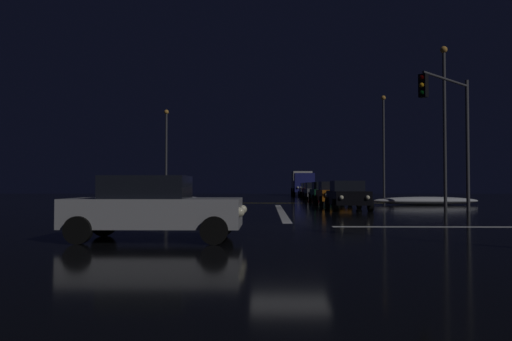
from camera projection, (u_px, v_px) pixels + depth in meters
The scene contains 17 objects.
ground at pixel (289, 228), 15.99m from camera, with size 120.00×120.00×0.10m, color black.
stop_line_north at pixel (281, 211), 25.17m from camera, with size 0.35×15.82×0.01m.
centre_line_ns at pixel (277, 203), 36.76m from camera, with size 22.00×0.15×0.01m.
snow_bank_left_curb at pixel (145, 199), 37.82m from camera, with size 8.54×1.50×0.58m.
snow_bank_right_curb at pixel (426, 201), 33.45m from camera, with size 7.01×1.50×0.55m.
sedan_black at pixel (347, 195), 26.77m from camera, with size 2.02×4.33×1.57m.
sedan_orange at pixel (332, 193), 32.81m from camera, with size 2.02×4.33×1.57m.
sedan_green at pixel (324, 192), 38.03m from camera, with size 2.02×4.33×1.57m.
sedan_gray at pixel (315, 191), 44.79m from camera, with size 2.02×4.33×1.57m.
sedan_red at pixel (312, 190), 51.33m from camera, with size 2.02×4.33×1.57m.
sedan_white at pixel (308, 190), 56.65m from camera, with size 2.02×4.33×1.57m.
box_truck at pixel (302, 182), 63.75m from camera, with size 2.68×8.28×3.08m.
sedan_silver_crossing at pixel (153, 207), 12.14m from camera, with size 4.33×2.02×1.57m.
traffic_signal_ne at pixel (451, 117), 24.19m from camera, with size 3.57×3.57×6.75m.
streetlamp_right_near at pixel (444, 115), 30.71m from camera, with size 0.44×0.44×9.98m.
streetlamp_right_far at pixel (384, 140), 46.70m from camera, with size 0.44×0.44×9.78m.
streetlamp_left_far at pixel (166, 147), 47.12m from camera, with size 0.44×0.44×8.51m.
Camera 1 is at (-0.73, -16.06, 1.35)m, focal length 34.83 mm.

